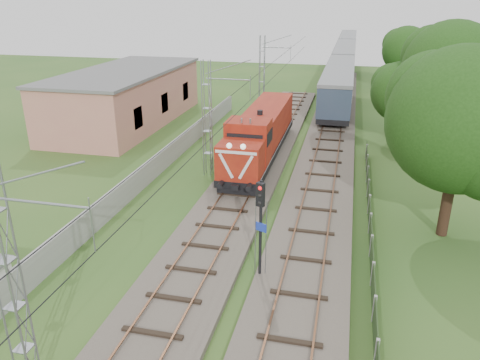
# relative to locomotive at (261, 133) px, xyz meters

# --- Properties ---
(ground) EXTENTS (140.00, 140.00, 0.00)m
(ground) POSITION_rel_locomotive_xyz_m (0.00, -15.97, -2.15)
(ground) COLOR #2B531F
(ground) RESTS_ON ground
(track_main) EXTENTS (4.20, 70.00, 0.45)m
(track_main) POSITION_rel_locomotive_xyz_m (0.00, -8.97, -1.97)
(track_main) COLOR #6B6054
(track_main) RESTS_ON ground
(track_side) EXTENTS (4.20, 80.00, 0.45)m
(track_side) POSITION_rel_locomotive_xyz_m (5.00, 4.03, -1.97)
(track_side) COLOR #6B6054
(track_side) RESTS_ON ground
(catenary) EXTENTS (3.31, 70.00, 8.00)m
(catenary) POSITION_rel_locomotive_xyz_m (-2.95, -3.97, 1.90)
(catenary) COLOR gray
(catenary) RESTS_ON ground
(boundary_wall) EXTENTS (0.25, 40.00, 1.50)m
(boundary_wall) POSITION_rel_locomotive_xyz_m (-6.50, -3.97, -1.40)
(boundary_wall) COLOR #9E9E99
(boundary_wall) RESTS_ON ground
(station_building) EXTENTS (8.40, 20.40, 5.22)m
(station_building) POSITION_rel_locomotive_xyz_m (-15.00, 8.03, 0.48)
(station_building) COLOR #B26A60
(station_building) RESTS_ON ground
(fence) EXTENTS (0.12, 32.00, 1.20)m
(fence) POSITION_rel_locomotive_xyz_m (8.00, -12.97, -1.55)
(fence) COLOR black
(fence) RESTS_ON ground
(locomotive) EXTENTS (2.85, 16.27, 4.13)m
(locomotive) POSITION_rel_locomotive_xyz_m (0.00, 0.00, 0.00)
(locomotive) COLOR black
(locomotive) RESTS_ON ground
(coach_rake) EXTENTS (3.21, 71.61, 3.71)m
(coach_rake) POSITION_rel_locomotive_xyz_m (5.00, 44.85, 0.49)
(coach_rake) COLOR black
(coach_rake) RESTS_ON ground
(signal_post) EXTENTS (0.50, 0.41, 4.80)m
(signal_post) POSITION_rel_locomotive_xyz_m (3.09, -16.19, 1.15)
(signal_post) COLOR black
(signal_post) RESTS_ON ground
(tree_a) EXTENTS (7.65, 7.29, 9.92)m
(tree_a) POSITION_rel_locomotive_xyz_m (11.87, -9.70, 4.04)
(tree_a) COLOR #3E2419
(tree_a) RESTS_ON ground
(tree_b) EXTENTS (7.93, 7.55, 10.28)m
(tree_b) POSITION_rel_locomotive_xyz_m (13.99, 6.27, 4.26)
(tree_b) COLOR #3E2419
(tree_b) RESTS_ON ground
(tree_c) EXTENTS (5.32, 5.07, 6.90)m
(tree_c) POSITION_rel_locomotive_xyz_m (10.63, 7.36, 2.15)
(tree_c) COLOR #3E2419
(tree_c) RESTS_ON ground
(tree_d) EXTENTS (6.38, 6.08, 8.27)m
(tree_d) POSITION_rel_locomotive_xyz_m (13.06, 31.97, 3.01)
(tree_d) COLOR #3E2419
(tree_d) RESTS_ON ground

